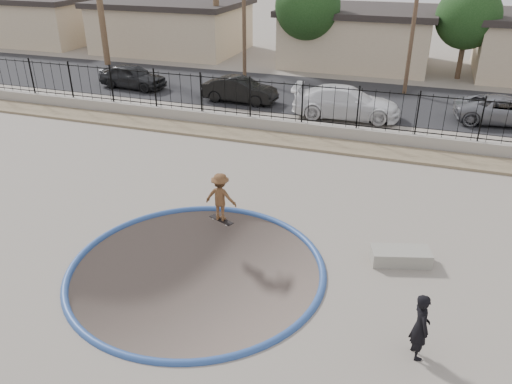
{
  "coord_description": "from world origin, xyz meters",
  "views": [
    {
      "loc": [
        5.19,
        -11.06,
        7.94
      ],
      "look_at": [
        0.67,
        2.0,
        1.03
      ],
      "focal_mm": 35.0,
      "sensor_mm": 36.0,
      "label": 1
    }
  ],
  "objects_px": {
    "skateboard": "(221,220)",
    "concrete_ledge": "(401,256)",
    "car_d": "(505,110)",
    "car_b": "(240,90)",
    "car_c": "(346,102)",
    "skater": "(221,200)",
    "videographer": "(420,326)",
    "car_a": "(133,76)"
  },
  "relations": [
    {
      "from": "skateboard",
      "to": "skater",
      "type": "bearing_deg",
      "value": -52.81
    },
    {
      "from": "car_a",
      "to": "skater",
      "type": "bearing_deg",
      "value": -134.64
    },
    {
      "from": "skater",
      "to": "concrete_ledge",
      "type": "height_order",
      "value": "skater"
    },
    {
      "from": "skateboard",
      "to": "car_a",
      "type": "relative_size",
      "value": 0.22
    },
    {
      "from": "skater",
      "to": "videographer",
      "type": "xyz_separation_m",
      "value": [
        6.16,
        -3.93,
        0.0
      ]
    },
    {
      "from": "concrete_ledge",
      "to": "car_b",
      "type": "distance_m",
      "value": 16.29
    },
    {
      "from": "skater",
      "to": "car_d",
      "type": "xyz_separation_m",
      "value": [
        9.33,
        13.4,
        -0.09
      ]
    },
    {
      "from": "car_a",
      "to": "car_d",
      "type": "height_order",
      "value": "car_a"
    },
    {
      "from": "car_c",
      "to": "videographer",
      "type": "bearing_deg",
      "value": -168.73
    },
    {
      "from": "car_a",
      "to": "car_c",
      "type": "height_order",
      "value": "car_c"
    },
    {
      "from": "skater",
      "to": "car_a",
      "type": "bearing_deg",
      "value": -49.66
    },
    {
      "from": "concrete_ledge",
      "to": "car_b",
      "type": "relative_size",
      "value": 0.39
    },
    {
      "from": "car_a",
      "to": "car_b",
      "type": "relative_size",
      "value": 1.01
    },
    {
      "from": "car_b",
      "to": "car_d",
      "type": "height_order",
      "value": "car_b"
    },
    {
      "from": "videographer",
      "to": "concrete_ledge",
      "type": "distance_m",
      "value": 3.57
    },
    {
      "from": "skateboard",
      "to": "concrete_ledge",
      "type": "xyz_separation_m",
      "value": [
        5.56,
        -0.46,
        0.14
      ]
    },
    {
      "from": "skateboard",
      "to": "videographer",
      "type": "relative_size",
      "value": 0.58
    },
    {
      "from": "skateboard",
      "to": "car_c",
      "type": "distance_m",
      "value": 11.97
    },
    {
      "from": "car_c",
      "to": "car_a",
      "type": "bearing_deg",
      "value": 79.49
    },
    {
      "from": "car_c",
      "to": "concrete_ledge",
      "type": "bearing_deg",
      "value": -167.25
    },
    {
      "from": "skateboard",
      "to": "car_b",
      "type": "distance_m",
      "value": 13.3
    },
    {
      "from": "car_b",
      "to": "concrete_ledge",
      "type": "bearing_deg",
      "value": -142.07
    },
    {
      "from": "car_a",
      "to": "car_c",
      "type": "relative_size",
      "value": 0.78
    },
    {
      "from": "skater",
      "to": "concrete_ledge",
      "type": "relative_size",
      "value": 0.98
    },
    {
      "from": "skater",
      "to": "car_b",
      "type": "bearing_deg",
      "value": -71.93
    },
    {
      "from": "concrete_ledge",
      "to": "car_c",
      "type": "relative_size",
      "value": 0.3
    },
    {
      "from": "concrete_ledge",
      "to": "car_a",
      "type": "height_order",
      "value": "car_a"
    },
    {
      "from": "videographer",
      "to": "concrete_ledge",
      "type": "height_order",
      "value": "videographer"
    },
    {
      "from": "skateboard",
      "to": "concrete_ledge",
      "type": "bearing_deg",
      "value": 18.42
    },
    {
      "from": "videographer",
      "to": "concrete_ledge",
      "type": "bearing_deg",
      "value": -11.77
    },
    {
      "from": "concrete_ledge",
      "to": "car_b",
      "type": "xyz_separation_m",
      "value": [
        -9.7,
        13.08,
        0.51
      ]
    },
    {
      "from": "skater",
      "to": "car_b",
      "type": "relative_size",
      "value": 0.38
    },
    {
      "from": "car_d",
      "to": "car_b",
      "type": "bearing_deg",
      "value": 87.69
    },
    {
      "from": "skateboard",
      "to": "car_a",
      "type": "xyz_separation_m",
      "value": [
        -11.33,
        13.3,
        0.68
      ]
    },
    {
      "from": "skateboard",
      "to": "car_d",
      "type": "xyz_separation_m",
      "value": [
        9.33,
        13.4,
        0.63
      ]
    },
    {
      "from": "videographer",
      "to": "car_c",
      "type": "height_order",
      "value": "car_c"
    },
    {
      "from": "car_a",
      "to": "videographer",
      "type": "bearing_deg",
      "value": -129.64
    },
    {
      "from": "concrete_ledge",
      "to": "car_c",
      "type": "distance_m",
      "value": 12.82
    },
    {
      "from": "skater",
      "to": "car_c",
      "type": "bearing_deg",
      "value": -99.04
    },
    {
      "from": "skater",
      "to": "videographer",
      "type": "distance_m",
      "value": 7.31
    },
    {
      "from": "skateboard",
      "to": "car_a",
      "type": "bearing_deg",
      "value": 153.6
    },
    {
      "from": "videographer",
      "to": "car_d",
      "type": "distance_m",
      "value": 17.62
    }
  ]
}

